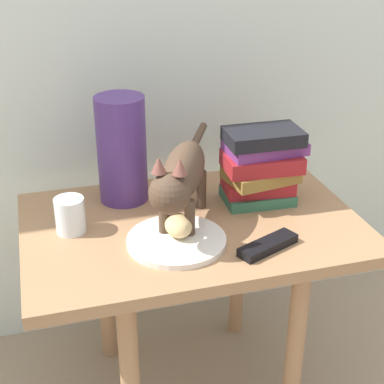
% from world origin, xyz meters
% --- Properties ---
extents(side_table, '(0.81, 0.54, 0.53)m').
position_xyz_m(side_table, '(0.00, 0.00, 0.46)').
color(side_table, '#9E724C').
rests_on(side_table, ground).
extents(plate, '(0.23, 0.23, 0.01)m').
position_xyz_m(plate, '(-0.06, -0.09, 0.54)').
color(plate, silver).
rests_on(plate, side_table).
extents(bread_roll, '(0.06, 0.08, 0.05)m').
position_xyz_m(bread_roll, '(-0.05, -0.08, 0.57)').
color(bread_roll, '#E0BC7A').
rests_on(bread_roll, plate).
extents(cat, '(0.25, 0.44, 0.23)m').
position_xyz_m(cat, '(-0.03, -0.02, 0.67)').
color(cat, '#4C3828').
rests_on(cat, side_table).
extents(book_stack, '(0.21, 0.15, 0.20)m').
position_xyz_m(book_stack, '(0.20, 0.05, 0.63)').
color(book_stack, '#336B4C').
rests_on(book_stack, side_table).
extents(green_vase, '(0.12, 0.12, 0.27)m').
position_xyz_m(green_vase, '(-0.14, 0.17, 0.67)').
color(green_vase, '#4C2D72').
rests_on(green_vase, side_table).
extents(candle_jar, '(0.07, 0.07, 0.08)m').
position_xyz_m(candle_jar, '(-0.28, 0.03, 0.57)').
color(candle_jar, silver).
rests_on(candle_jar, side_table).
extents(tv_remote, '(0.16, 0.10, 0.02)m').
position_xyz_m(tv_remote, '(0.13, -0.17, 0.54)').
color(tv_remote, black).
rests_on(tv_remote, side_table).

